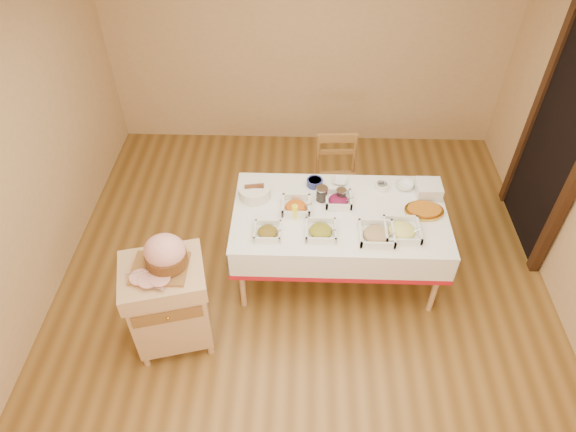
{
  "coord_description": "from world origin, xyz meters",
  "views": [
    {
      "loc": [
        -0.04,
        -2.89,
        3.73
      ],
      "look_at": [
        -0.14,
        0.2,
        0.8
      ],
      "focal_mm": 32.0,
      "sensor_mm": 36.0,
      "label": 1
    }
  ],
  "objects_px": {
    "ham_on_board": "(164,255)",
    "bread_basket": "(255,192)",
    "butcher_cart": "(169,301)",
    "preserve_jar_right": "(341,195)",
    "dining_table": "(339,226)",
    "preserve_jar_left": "(322,194)",
    "mustard_bottle": "(295,211)",
    "brass_platter": "(424,210)",
    "plate_stack": "(429,189)",
    "dining_chair": "(336,180)"
  },
  "relations": [
    {
      "from": "plate_stack",
      "to": "preserve_jar_left",
      "type": "bearing_deg",
      "value": -173.75
    },
    {
      "from": "preserve_jar_left",
      "to": "preserve_jar_right",
      "type": "relative_size",
      "value": 1.19
    },
    {
      "from": "preserve_jar_left",
      "to": "plate_stack",
      "type": "bearing_deg",
      "value": 6.25
    },
    {
      "from": "butcher_cart",
      "to": "mustard_bottle",
      "type": "xyz_separation_m",
      "value": [
        0.97,
        0.7,
        0.34
      ]
    },
    {
      "from": "mustard_bottle",
      "to": "plate_stack",
      "type": "xyz_separation_m",
      "value": [
        1.16,
        0.33,
        -0.01
      ]
    },
    {
      "from": "dining_chair",
      "to": "brass_platter",
      "type": "xyz_separation_m",
      "value": [
        0.7,
        -0.74,
        0.3
      ]
    },
    {
      "from": "butcher_cart",
      "to": "dining_chair",
      "type": "height_order",
      "value": "dining_chair"
    },
    {
      "from": "preserve_jar_right",
      "to": "mustard_bottle",
      "type": "bearing_deg",
      "value": -149.0
    },
    {
      "from": "preserve_jar_left",
      "to": "brass_platter",
      "type": "bearing_deg",
      "value": -8.78
    },
    {
      "from": "bread_basket",
      "to": "brass_platter",
      "type": "distance_m",
      "value": 1.46
    },
    {
      "from": "dining_chair",
      "to": "bread_basket",
      "type": "xyz_separation_m",
      "value": [
        -0.75,
        -0.58,
        0.33
      ]
    },
    {
      "from": "mustard_bottle",
      "to": "dining_chair",
      "type": "bearing_deg",
      "value": 64.63
    },
    {
      "from": "ham_on_board",
      "to": "preserve_jar_left",
      "type": "height_order",
      "value": "ham_on_board"
    },
    {
      "from": "ham_on_board",
      "to": "plate_stack",
      "type": "distance_m",
      "value": 2.32
    },
    {
      "from": "ham_on_board",
      "to": "plate_stack",
      "type": "relative_size",
      "value": 2.0
    },
    {
      "from": "dining_table",
      "to": "preserve_jar_left",
      "type": "bearing_deg",
      "value": 134.52
    },
    {
      "from": "plate_stack",
      "to": "brass_platter",
      "type": "relative_size",
      "value": 0.64
    },
    {
      "from": "dining_chair",
      "to": "dining_table",
      "type": "bearing_deg",
      "value": -90.99
    },
    {
      "from": "dining_table",
      "to": "ham_on_board",
      "type": "distance_m",
      "value": 1.55
    },
    {
      "from": "preserve_jar_right",
      "to": "brass_platter",
      "type": "xyz_separation_m",
      "value": [
        0.7,
        -0.14,
        -0.03
      ]
    },
    {
      "from": "dining_chair",
      "to": "mustard_bottle",
      "type": "xyz_separation_m",
      "value": [
        -0.4,
        -0.83,
        0.35
      ]
    },
    {
      "from": "butcher_cart",
      "to": "dining_chair",
      "type": "distance_m",
      "value": 2.05
    },
    {
      "from": "dining_chair",
      "to": "plate_stack",
      "type": "height_order",
      "value": "dining_chair"
    },
    {
      "from": "dining_table",
      "to": "brass_platter",
      "type": "bearing_deg",
      "value": 1.94
    },
    {
      "from": "ham_on_board",
      "to": "preserve_jar_left",
      "type": "relative_size",
      "value": 3.21
    },
    {
      "from": "mustard_bottle",
      "to": "bread_basket",
      "type": "distance_m",
      "value": 0.44
    },
    {
      "from": "dining_table",
      "to": "bread_basket",
      "type": "bearing_deg",
      "value": 166.09
    },
    {
      "from": "ham_on_board",
      "to": "plate_stack",
      "type": "bearing_deg",
      "value": 25.69
    },
    {
      "from": "preserve_jar_left",
      "to": "mustard_bottle",
      "type": "bearing_deg",
      "value": -134.36
    },
    {
      "from": "preserve_jar_right",
      "to": "bread_basket",
      "type": "bearing_deg",
      "value": 178.43
    },
    {
      "from": "preserve_jar_left",
      "to": "plate_stack",
      "type": "height_order",
      "value": "preserve_jar_left"
    },
    {
      "from": "ham_on_board",
      "to": "brass_platter",
      "type": "relative_size",
      "value": 1.28
    },
    {
      "from": "preserve_jar_right",
      "to": "mustard_bottle",
      "type": "xyz_separation_m",
      "value": [
        -0.39,
        -0.24,
        0.02
      ]
    },
    {
      "from": "ham_on_board",
      "to": "bread_basket",
      "type": "xyz_separation_m",
      "value": [
        0.57,
        0.93,
        -0.18
      ]
    },
    {
      "from": "dining_chair",
      "to": "ham_on_board",
      "type": "bearing_deg",
      "value": -131.29
    },
    {
      "from": "brass_platter",
      "to": "plate_stack",
      "type": "bearing_deg",
      "value": 73.76
    },
    {
      "from": "plate_stack",
      "to": "dining_table",
      "type": "bearing_deg",
      "value": -161.55
    },
    {
      "from": "butcher_cart",
      "to": "preserve_jar_right",
      "type": "distance_m",
      "value": 1.68
    },
    {
      "from": "preserve_jar_left",
      "to": "mustard_bottle",
      "type": "relative_size",
      "value": 0.82
    },
    {
      "from": "dining_table",
      "to": "bread_basket",
      "type": "height_order",
      "value": "bread_basket"
    },
    {
      "from": "dining_table",
      "to": "ham_on_board",
      "type": "height_order",
      "value": "ham_on_board"
    },
    {
      "from": "dining_chair",
      "to": "plate_stack",
      "type": "xyz_separation_m",
      "value": [
        0.77,
        -0.5,
        0.34
      ]
    },
    {
      "from": "preserve_jar_right",
      "to": "butcher_cart",
      "type": "bearing_deg",
      "value": -145.4
    },
    {
      "from": "ham_on_board",
      "to": "bread_basket",
      "type": "relative_size",
      "value": 1.54
    },
    {
      "from": "ham_on_board",
      "to": "dining_table",
      "type": "bearing_deg",
      "value": 29.64
    },
    {
      "from": "bread_basket",
      "to": "butcher_cart",
      "type": "bearing_deg",
      "value": -122.43
    },
    {
      "from": "preserve_jar_right",
      "to": "brass_platter",
      "type": "bearing_deg",
      "value": -11.21
    },
    {
      "from": "preserve_jar_right",
      "to": "bread_basket",
      "type": "xyz_separation_m",
      "value": [
        -0.75,
        0.02,
        0.0
      ]
    },
    {
      "from": "dining_table",
      "to": "preserve_jar_left",
      "type": "distance_m",
      "value": 0.31
    },
    {
      "from": "dining_table",
      "to": "preserve_jar_left",
      "type": "height_order",
      "value": "preserve_jar_left"
    }
  ]
}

